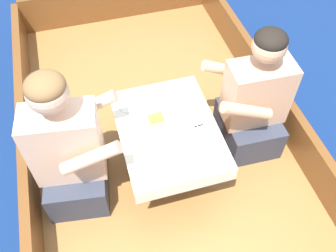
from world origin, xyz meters
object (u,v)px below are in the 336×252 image
at_px(sandwich, 156,120).
at_px(coffee_cup_starboard, 197,146).
at_px(person_starboard, 253,104).
at_px(person_port, 70,153).
at_px(coffee_cup_port, 180,93).

xyz_separation_m(sandwich, coffee_cup_starboard, (0.18, -0.26, 0.00)).
height_order(person_starboard, coffee_cup_starboard, person_starboard).
bearing_deg(person_port, person_starboard, 12.29).
bearing_deg(coffee_cup_starboard, person_port, 166.55).
height_order(person_port, person_starboard, person_port).
distance_m(person_port, person_starboard, 1.20).
bearing_deg(coffee_cup_port, sandwich, -138.32).
xyz_separation_m(person_port, sandwich, (0.54, 0.09, 0.02)).
bearing_deg(coffee_cup_starboard, person_starboard, 28.58).
relative_size(person_port, sandwich, 9.11).
xyz_separation_m(person_starboard, coffee_cup_starboard, (-0.48, -0.26, 0.06)).
xyz_separation_m(person_port, coffee_cup_port, (0.75, 0.27, 0.02)).
bearing_deg(person_starboard, coffee_cup_port, -19.99).
relative_size(person_starboard, sandwich, 8.54).
relative_size(person_port, coffee_cup_port, 9.68).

